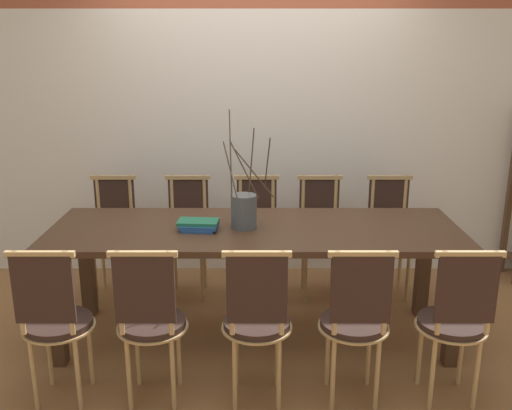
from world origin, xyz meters
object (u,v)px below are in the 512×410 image
chair_near_center (258,318)px  book_stack (200,225)px  vase_centerpiece (245,210)px  dining_table (256,242)px  chair_far_center (258,231)px

chair_near_center → book_stack: 0.83m
vase_centerpiece → book_stack: size_ratio=2.83×
dining_table → chair_far_center: 0.74m
dining_table → vase_centerpiece: (-0.07, -0.00, 0.22)m
dining_table → chair_near_center: (0.01, -0.72, -0.17)m
chair_near_center → chair_far_center: same height
chair_far_center → dining_table: bearing=89.0°
chair_far_center → vase_centerpiece: (-0.08, -0.72, 0.39)m
dining_table → chair_far_center: bearing=89.0°
dining_table → vase_centerpiece: bearing=-179.6°
chair_near_center → chair_far_center: size_ratio=1.00×
vase_centerpiece → chair_near_center: bearing=-83.5°
dining_table → book_stack: size_ratio=9.99×
chair_far_center → vase_centerpiece: size_ratio=1.25×
vase_centerpiece → book_stack: vase_centerpiece is taller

